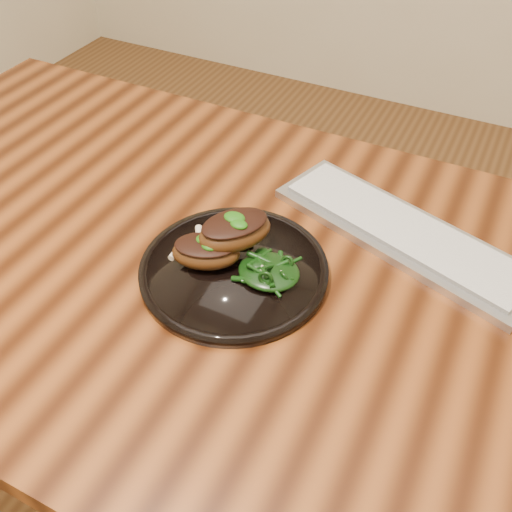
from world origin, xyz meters
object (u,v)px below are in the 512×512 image
Objects in this scene: greens_heap at (269,268)px; keyboard at (403,232)px; plate at (234,270)px; lamb_chop_front at (206,251)px; desk at (258,308)px.

keyboard is (0.14, 0.18, -0.02)m from greens_heap.
plate is at bearing -136.07° from keyboard.
keyboard is (0.19, 0.19, 0.00)m from plate.
lamb_chop_front is 0.31m from keyboard.
keyboard reaches higher than plate.
greens_heap is (0.05, 0.00, 0.02)m from plate.
desk is at bearing 37.98° from plate.
lamb_chop_front is at bearing -166.14° from plate.
keyboard is at bearing 52.25° from greens_heap.
greens_heap reaches higher than plate.
keyboard reaches higher than desk.
greens_heap reaches higher than desk.
greens_heap is at bearing -33.35° from desk.
greens_heap is at bearing 5.19° from plate.
lamb_chop_front is at bearing -171.07° from greens_heap.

